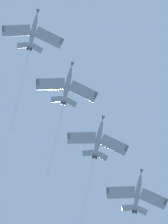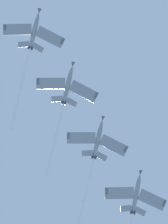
% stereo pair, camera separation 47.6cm
% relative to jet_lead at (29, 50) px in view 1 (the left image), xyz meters
% --- Properties ---
extents(jet_lead, '(37.60, 19.98, 15.93)m').
position_rel_jet_lead_xyz_m(jet_lead, '(0.00, 0.00, 0.00)').
color(jet_lead, gray).
extents(jet_second, '(34.27, 20.03, 13.44)m').
position_rel_jet_lead_xyz_m(jet_second, '(9.49, -15.41, -4.91)').
color(jet_second, gray).
extents(jet_third, '(34.97, 20.03, 13.50)m').
position_rel_jet_lead_xyz_m(jet_third, '(21.87, -30.16, -8.90)').
color(jet_third, gray).
extents(jet_fourth, '(40.21, 19.98, 17.03)m').
position_rel_jet_lead_xyz_m(jet_fourth, '(35.66, -47.46, -15.74)').
color(jet_fourth, gray).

